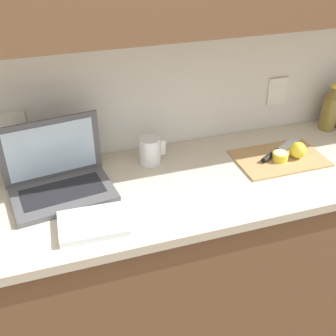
{
  "coord_description": "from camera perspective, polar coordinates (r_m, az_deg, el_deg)",
  "views": [
    {
      "loc": [
        -0.26,
        -1.22,
        1.79
      ],
      "look_at": [
        0.14,
        -0.01,
        0.97
      ],
      "focal_mm": 45.0,
      "sensor_mm": 36.0,
      "label": 1
    }
  ],
  "objects": [
    {
      "name": "measuring_cup",
      "position": [
        1.67,
        -2.45,
        2.39
      ],
      "size": [
        0.11,
        0.09,
        0.11
      ],
      "color": "silver",
      "rests_on": "counter_unit"
    },
    {
      "name": "laptop",
      "position": [
        1.55,
        -14.67,
        -0.99
      ],
      "size": [
        0.38,
        0.28,
        0.25
      ],
      "rotation": [
        0.0,
        0.0,
        0.13
      ],
      "color": "#515156",
      "rests_on": "counter_unit"
    },
    {
      "name": "knife",
      "position": [
        1.78,
        14.33,
        2.04
      ],
      "size": [
        0.26,
        0.17,
        0.02
      ],
      "rotation": [
        0.0,
        0.0,
        0.51
      ],
      "color": "silver",
      "rests_on": "cutting_board"
    },
    {
      "name": "lemon_half_cut",
      "position": [
        1.74,
        14.95,
        1.55
      ],
      "size": [
        0.06,
        0.06,
        0.03
      ],
      "color": "yellow",
      "rests_on": "cutting_board"
    },
    {
      "name": "lemon_whole_beside",
      "position": [
        1.77,
        17.19,
        2.33
      ],
      "size": [
        0.07,
        0.07,
        0.07
      ],
      "color": "yellow",
      "rests_on": "cutting_board"
    },
    {
      "name": "cutting_board",
      "position": [
        1.77,
        14.82,
        1.29
      ],
      "size": [
        0.36,
        0.24,
        0.01
      ],
      "primitive_type": "cube",
      "color": "tan",
      "rests_on": "counter_unit"
    },
    {
      "name": "dish_towel",
      "position": [
        1.39,
        -10.11,
        -7.43
      ],
      "size": [
        0.23,
        0.17,
        0.02
      ],
      "primitive_type": "cube",
      "rotation": [
        0.0,
        0.0,
        -0.05
      ],
      "color": "white",
      "rests_on": "counter_unit"
    },
    {
      "name": "counter_unit",
      "position": [
        1.82,
        -5.1,
        -14.45
      ],
      "size": [
        2.6,
        0.59,
        0.89
      ],
      "color": "brown",
      "rests_on": "ground_plane"
    },
    {
      "name": "bottle_green_soda",
      "position": [
        2.04,
        21.14,
        7.47
      ],
      "size": [
        0.07,
        0.07,
        0.22
      ],
      "color": "olive",
      "rests_on": "counter_unit"
    }
  ]
}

